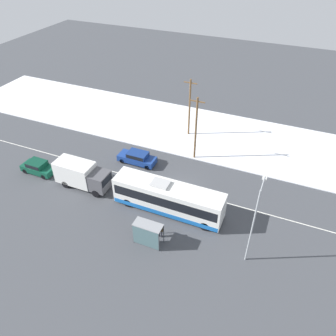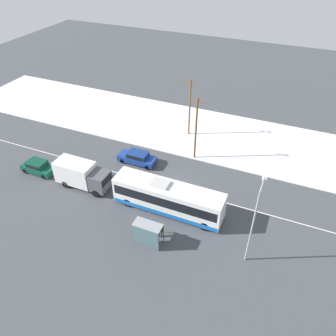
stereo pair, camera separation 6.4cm
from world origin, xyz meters
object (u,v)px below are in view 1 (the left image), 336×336
object	(u,v)px
city_bus	(168,198)
parked_car_near_truck	(38,167)
box_truck	(82,174)
utility_pole_snowlot	(190,107)
streetlamp	(255,216)
pedestrian_at_stop	(160,229)
utility_pole_roadside	(196,128)
bus_shelter	(147,232)
sedan_car	(137,157)

from	to	relation	value
city_bus	parked_car_near_truck	size ratio (longest dim) A/B	2.83
city_bus	parked_car_near_truck	xyz separation A→B (m)	(-16.78, -0.17, -0.84)
box_truck	city_bus	bearing A→B (deg)	1.01
parked_car_near_truck	utility_pole_snowlot	bearing A→B (deg)	48.40
city_bus	streetlamp	world-z (taller)	streetlamp
streetlamp	utility_pole_snowlot	size ratio (longest dim) A/B	1.00
pedestrian_at_stop	utility_pole_roadside	bearing A→B (deg)	95.72
city_bus	bus_shelter	bearing A→B (deg)	-89.93
utility_pole_roadside	utility_pole_snowlot	xyz separation A→B (m)	(-2.67, 5.09, -0.10)
pedestrian_at_stop	streetlamp	bearing A→B (deg)	6.82
streetlamp	utility_pole_snowlot	distance (m)	21.43
utility_pole_snowlot	city_bus	bearing A→B (deg)	-77.69
utility_pole_roadside	streetlamp	bearing A→B (deg)	-53.25
city_bus	box_truck	world-z (taller)	city_bus
city_bus	utility_pole_snowlot	xyz separation A→B (m)	(-3.28, 15.03, 2.60)
parked_car_near_truck	bus_shelter	size ratio (longest dim) A/B	1.51
city_bus	pedestrian_at_stop	distance (m)	3.75
city_bus	streetlamp	size ratio (longest dim) A/B	1.41
streetlamp	utility_pole_roadside	world-z (taller)	utility_pole_roadside
box_truck	bus_shelter	xyz separation A→B (m)	(10.42, -4.78, 0.01)
utility_pole_roadside	box_truck	bearing A→B (deg)	-134.08
bus_shelter	box_truck	bearing A→B (deg)	155.34
box_truck	utility_pole_snowlot	size ratio (longest dim) A/B	0.77
parked_car_near_truck	pedestrian_at_stop	world-z (taller)	pedestrian_at_stop
streetlamp	utility_pole_roadside	xyz separation A→B (m)	(-9.41, 12.60, -0.69)
box_truck	pedestrian_at_stop	world-z (taller)	box_truck
city_bus	bus_shelter	xyz separation A→B (m)	(0.01, -4.97, -0.00)
pedestrian_at_stop	bus_shelter	distance (m)	1.64
bus_shelter	utility_pole_snowlot	distance (m)	20.43
pedestrian_at_stop	sedan_car	bearing A→B (deg)	127.50
parked_car_near_truck	utility_pole_roadside	world-z (taller)	utility_pole_roadside
city_bus	parked_car_near_truck	bearing A→B (deg)	-179.41
sedan_car	utility_pole_roadside	bearing A→B (deg)	-148.72
utility_pole_roadside	bus_shelter	bearing A→B (deg)	-87.61
parked_car_near_truck	pedestrian_at_stop	size ratio (longest dim) A/B	2.32
bus_shelter	city_bus	bearing A→B (deg)	90.07
utility_pole_snowlot	sedan_car	bearing A→B (deg)	-111.62
pedestrian_at_stop	utility_pole_roadside	size ratio (longest dim) A/B	0.21
sedan_car	streetlamp	xyz separation A→B (m)	(15.58, -8.85, 4.23)
city_bus	box_truck	bearing A→B (deg)	-178.99
sedan_car	utility_pole_snowlot	world-z (taller)	utility_pole_snowlot
box_truck	pedestrian_at_stop	xyz separation A→B (m)	(11.16, -3.44, -0.59)
utility_pole_roadside	utility_pole_snowlot	distance (m)	5.75
box_truck	utility_pole_roadside	world-z (taller)	utility_pole_roadside
box_truck	parked_car_near_truck	size ratio (longest dim) A/B	1.55
box_truck	parked_car_near_truck	world-z (taller)	box_truck
parked_car_near_truck	box_truck	bearing A→B (deg)	-0.10
city_bus	box_truck	size ratio (longest dim) A/B	1.83
city_bus	sedan_car	world-z (taller)	city_bus
city_bus	bus_shelter	distance (m)	4.97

